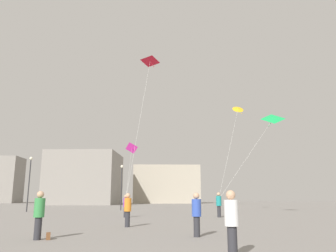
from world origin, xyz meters
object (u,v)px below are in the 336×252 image
kite_magenta_delta (132,149)px  building_centre_hall (85,179)px  building_right_hall (166,185)px  person_in_blue (197,212)px  kite_emerald_delta (272,120)px  lamppost_west (122,180)px  person_in_orange (128,208)px  kite_amber_diamond (238,109)px  person_in_teal (219,204)px  person_in_green (39,213)px  lamppost_east (30,175)px  person_in_purple (126,205)px  kite_crimson_delta (150,63)px  person_in_white (232,220)px  handbag_beside_flyer (48,236)px

kite_magenta_delta → building_centre_hall: 37.92m
building_right_hall → person_in_blue: bearing=-88.5°
kite_emerald_delta → lamppost_west: size_ratio=1.46×
person_in_orange → kite_emerald_delta: size_ratio=0.21×
person_in_orange → kite_magenta_delta: size_ratio=0.11×
person_in_orange → kite_amber_diamond: 25.16m
person_in_teal → person_in_orange: bearing=108.7°
person_in_green → building_right_hall: 81.77m
person_in_green → lamppost_west: 28.68m
person_in_blue → lamppost_east: (-16.32, 23.29, 2.94)m
building_right_hall → person_in_teal: bearing=-85.9°
person_in_green → person_in_purple: 13.80m
kite_crimson_delta → lamppost_west: (-3.78, 8.24, -11.57)m
person_in_purple → kite_emerald_delta: size_ratio=0.21×
person_in_purple → person_in_green: bearing=-20.9°
person_in_teal → building_right_hall: size_ratio=0.10×
person_in_white → person_in_purple: (-4.96, 17.20, 0.03)m
person_in_green → kite_magenta_delta: size_ratio=0.11×
person_in_green → kite_amber_diamond: size_ratio=0.14×
person_in_purple → building_centre_hall: (-15.75, 49.53, 4.74)m
kite_crimson_delta → building_centre_hall: kite_crimson_delta is taller
kite_crimson_delta → handbag_beside_flyer: bearing=-96.1°
kite_amber_diamond → building_centre_hall: kite_amber_diamond is taller
kite_magenta_delta → kite_amber_diamond: kite_amber_diamond is taller
person_in_blue → person_in_purple: (-4.41, 12.80, 0.02)m
person_in_purple → lamppost_east: (-11.91, 10.49, 2.92)m
person_in_purple → lamppost_east: lamppost_east is taller
person_in_blue → kite_magenta_delta: (-5.73, 27.30, 6.43)m
person_in_orange → person_in_teal: person_in_teal is taller
person_in_teal → person_in_green: bearing=111.9°
kite_emerald_delta → person_in_purple: bearing=-160.6°
person_in_green → lamppost_west: bearing=-25.8°
kite_crimson_delta → lamppost_west: size_ratio=2.69×
person_in_orange → person_in_purple: person_in_purple is taller
handbag_beside_flyer → person_in_orange: bearing=67.7°
person_in_orange → person_in_white: person_in_orange is taller
person_in_purple → kite_magenta_delta: kite_magenta_delta is taller
kite_crimson_delta → person_in_white: bearing=-81.2°
person_in_purple → handbag_beside_flyer: (-0.90, -13.65, -0.80)m
kite_amber_diamond → kite_crimson_delta: bearing=-151.7°
person_in_white → lamppost_east: (-16.87, 27.69, 2.95)m
kite_crimson_delta → building_right_hall: size_ratio=0.80×
kite_emerald_delta → lamppost_west: 19.23m
person_in_orange → kite_emerald_delta: (11.76, 13.03, 7.71)m
person_in_orange → building_right_hall: size_ratio=0.09×
person_in_orange → person_in_purple: 8.54m
person_in_orange → building_centre_hall: bearing=99.2°
person_in_green → building_right_hall: size_ratio=0.09×
person_in_green → handbag_beside_flyer: size_ratio=5.25×
person_in_green → building_right_hall: bearing=-30.8°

